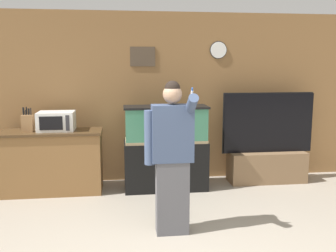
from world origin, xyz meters
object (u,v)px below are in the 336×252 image
object	(u,v)px
counter_island	(53,162)
microwave	(56,121)
aquarium_on_stand	(166,148)
tv_on_stand	(267,156)
person_standing	(172,156)
knife_block	(28,123)

from	to	relation	value
counter_island	microwave	xyz separation A→B (m)	(0.07, 0.03, 0.58)
counter_island	aquarium_on_stand	bearing A→B (deg)	-2.20
aquarium_on_stand	tv_on_stand	distance (m)	1.62
aquarium_on_stand	microwave	bearing A→B (deg)	176.58
microwave	person_standing	size ratio (longest dim) A/B	0.30
microwave	knife_block	world-z (taller)	knife_block
knife_block	tv_on_stand	world-z (taller)	tv_on_stand
aquarium_on_stand	counter_island	bearing A→B (deg)	177.80
microwave	tv_on_stand	bearing A→B (deg)	1.04
microwave	tv_on_stand	distance (m)	3.20
counter_island	person_standing	xyz separation A→B (m)	(1.50, -1.53, 0.41)
counter_island	tv_on_stand	bearing A→B (deg)	1.55
counter_island	microwave	size ratio (longest dim) A/B	2.82
counter_island	person_standing	world-z (taller)	person_standing
knife_block	aquarium_on_stand	bearing A→B (deg)	-0.83
counter_island	microwave	world-z (taller)	microwave
counter_island	knife_block	size ratio (longest dim) A/B	4.11
microwave	knife_block	distance (m)	0.38
tv_on_stand	counter_island	bearing A→B (deg)	-178.45
counter_island	aquarium_on_stand	world-z (taller)	aquarium_on_stand
tv_on_stand	knife_block	bearing A→B (deg)	-178.02
microwave	knife_block	bearing A→B (deg)	-170.32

